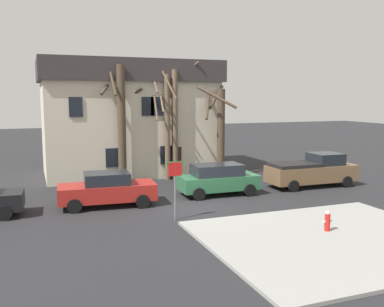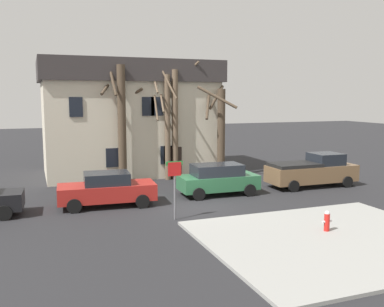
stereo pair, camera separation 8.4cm
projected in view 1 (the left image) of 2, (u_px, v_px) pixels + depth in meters
ground_plane at (197, 207)px, 21.07m from camera, size 120.00×120.00×0.00m
sidewalk_slab at (334, 239)px, 16.14m from camera, size 9.64×8.11×0.12m
building_main at (128, 117)px, 30.28m from camera, size 12.04×7.03×7.85m
tree_bare_near at (121, 122)px, 26.43m from camera, size 2.83×2.17×7.36m
tree_bare_mid at (166, 124)px, 27.64m from camera, size 1.55×1.73×6.99m
tree_bare_far at (174, 118)px, 27.87m from camera, size 2.75×2.63×7.74m
tree_bare_end at (220, 129)px, 28.53m from camera, size 2.36×3.18×6.20m
car_red_sedan at (107, 189)px, 21.20m from camera, size 4.86×2.35×1.69m
car_green_wagon at (218, 179)px, 23.66m from camera, size 4.41×2.18×1.72m
pickup_truck_brown at (312, 171)px, 25.89m from camera, size 5.53×2.22×2.00m
fire_hydrant at (327, 220)px, 16.92m from camera, size 0.42×0.22×0.82m
street_sign_pole at (175, 179)px, 18.65m from camera, size 0.76×0.07×2.62m
bicycle_leaning at (111, 180)px, 26.17m from camera, size 1.74×0.28×1.03m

